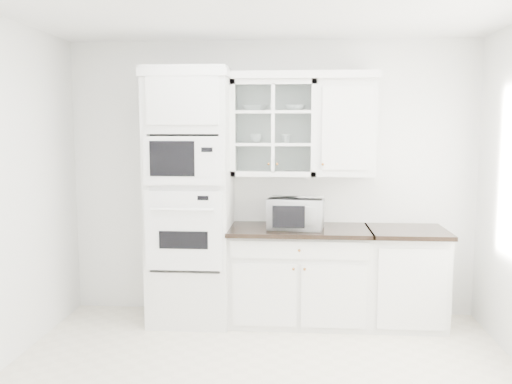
{
  "coord_description": "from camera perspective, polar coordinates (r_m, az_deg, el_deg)",
  "views": [
    {
      "loc": [
        0.24,
        -3.6,
        1.86
      ],
      "look_at": [
        -0.1,
        1.05,
        1.3
      ],
      "focal_mm": 38.0,
      "sensor_mm": 36.0,
      "label": 1
    }
  ],
  "objects": [
    {
      "name": "cup_b",
      "position": [
        5.17,
        3.2,
        5.63
      ],
      "size": [
        0.11,
        0.11,
        0.08
      ],
      "primitive_type": "imported",
      "rotation": [
        0.0,
        0.0,
        0.27
      ],
      "color": "white",
      "rests_on": "upper_cabinet_glass"
    },
    {
      "name": "upper_cabinet_glass",
      "position": [
        5.19,
        1.88,
        6.73
      ],
      "size": [
        0.8,
        0.33,
        0.9
      ],
      "color": "silver",
      "rests_on": "room_shell"
    },
    {
      "name": "extra_base_cabinet",
      "position": [
        5.34,
        15.44,
        -8.58
      ],
      "size": [
        0.72,
        0.67,
        0.92
      ],
      "color": "silver",
      "rests_on": "ground"
    },
    {
      "name": "bowl_b",
      "position": [
        5.17,
        4.11,
        8.81
      ],
      "size": [
        0.2,
        0.2,
        0.06
      ],
      "primitive_type": "imported",
      "rotation": [
        0.0,
        0.0,
        -0.09
      ],
      "color": "white",
      "rests_on": "upper_cabinet_glass"
    },
    {
      "name": "room_shell",
      "position": [
        4.04,
        0.77,
        5.71
      ],
      "size": [
        4.0,
        3.5,
        2.7
      ],
      "color": "white",
      "rests_on": "ground"
    },
    {
      "name": "bowl_a",
      "position": [
        5.19,
        -0.06,
        8.82
      ],
      "size": [
        0.3,
        0.3,
        0.06
      ],
      "primitive_type": "imported",
      "rotation": [
        0.0,
        0.0,
        -0.3
      ],
      "color": "white",
      "rests_on": "upper_cabinet_glass"
    },
    {
      "name": "cup_a",
      "position": [
        5.22,
        0.01,
        5.67
      ],
      "size": [
        0.12,
        0.12,
        0.09
      ],
      "primitive_type": "imported",
      "rotation": [
        0.0,
        0.0,
        -0.1
      ],
      "color": "white",
      "rests_on": "upper_cabinet_glass"
    },
    {
      "name": "countertop_microwave",
      "position": [
        5.07,
        4.25,
        -2.2
      ],
      "size": [
        0.55,
        0.48,
        0.29
      ],
      "primitive_type": "imported",
      "rotation": [
        0.0,
        0.0,
        3.01
      ],
      "color": "white",
      "rests_on": "base_cabinet_run"
    },
    {
      "name": "base_cabinet_run",
      "position": [
        5.24,
        4.52,
        -8.65
      ],
      "size": [
        1.32,
        0.67,
        0.92
      ],
      "color": "silver",
      "rests_on": "ground"
    },
    {
      "name": "upper_cabinet_solid",
      "position": [
        5.21,
        9.37,
        6.64
      ],
      "size": [
        0.55,
        0.33,
        0.9
      ],
      "primitive_type": "cube",
      "color": "silver",
      "rests_on": "room_shell"
    },
    {
      "name": "crown_molding",
      "position": [
        5.19,
        0.71,
        12.09
      ],
      "size": [
        2.14,
        0.38,
        0.07
      ],
      "primitive_type": "cube",
      "color": "white",
      "rests_on": "room_shell"
    },
    {
      "name": "oven_column",
      "position": [
        5.16,
        -6.92,
        -0.56
      ],
      "size": [
        0.76,
        0.68,
        2.4
      ],
      "color": "silver",
      "rests_on": "ground"
    }
  ]
}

